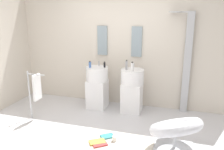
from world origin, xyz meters
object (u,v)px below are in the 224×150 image
object	(u,v)px
magazine_teal	(107,136)
soap_bottle_black	(105,65)
soap_bottle_white	(132,67)
magazine_red	(100,144)
soap_bottle_blue	(90,65)
lounge_chair	(176,130)
coffee_mug	(115,139)
towel_rack	(36,88)
pedestal_sink_right	(132,89)
magazine_ochre	(97,142)
soap_bottle_grey	(127,65)
pedestal_sink_left	(97,86)
shower_column	(187,61)

from	to	relation	value
magazine_teal	soap_bottle_black	world-z (taller)	soap_bottle_black
magazine_teal	soap_bottle_black	distance (m)	1.57
soap_bottle_white	magazine_red	bearing A→B (deg)	-100.18
soap_bottle_blue	soap_bottle_white	xyz separation A→B (m)	(0.91, -0.06, 0.02)
lounge_chair	coffee_mug	size ratio (longest dim) A/B	12.85
magazine_teal	towel_rack	bearing A→B (deg)	132.02
pedestal_sink_right	magazine_ochre	world-z (taller)	pedestal_sink_right
pedestal_sink_right	soap_bottle_grey	distance (m)	0.53
magazine_red	soap_bottle_white	distance (m)	1.62
pedestal_sink_left	magazine_teal	size ratio (longest dim) A/B	4.60
magazine_ochre	soap_bottle_blue	distance (m)	1.72
magazine_teal	soap_bottle_grey	distance (m)	1.49
shower_column	magazine_ochre	size ratio (longest dim) A/B	8.17
shower_column	soap_bottle_black	distance (m)	1.66
soap_bottle_blue	soap_bottle_white	world-z (taller)	soap_bottle_white
towel_rack	magazine_teal	distance (m)	1.67
shower_column	towel_rack	xyz separation A→B (m)	(-2.72, -1.18, -0.45)
lounge_chair	soap_bottle_grey	xyz separation A→B (m)	(-1.04, 1.21, 0.65)
magazine_ochre	soap_bottle_blue	size ratio (longest dim) A/B	1.80
coffee_mug	soap_bottle_blue	size ratio (longest dim) A/B	0.62
soap_bottle_grey	soap_bottle_white	xyz separation A→B (m)	(0.14, -0.11, -0.00)
pedestal_sink_right	magazine_red	xyz separation A→B (m)	(-0.21, -1.41, -0.47)
soap_bottle_white	coffee_mug	bearing A→B (deg)	-91.84
towel_rack	soap_bottle_black	distance (m)	1.44
towel_rack	soap_bottle_grey	distance (m)	1.82
soap_bottle_black	magazine_teal	bearing A→B (deg)	-69.72
soap_bottle_black	soap_bottle_white	xyz separation A→B (m)	(0.62, -0.16, 0.03)
magazine_red	soap_bottle_white	xyz separation A→B (m)	(0.23, 1.27, 0.97)
magazine_red	soap_bottle_grey	world-z (taller)	soap_bottle_grey
coffee_mug	soap_bottle_black	distance (m)	1.66
magazine_red	soap_bottle_grey	xyz separation A→B (m)	(0.09, 1.38, 0.98)
coffee_mug	magazine_teal	bearing A→B (deg)	150.46
magazine_teal	magazine_ochre	world-z (taller)	magazine_ochre
soap_bottle_white	pedestal_sink_right	bearing A→B (deg)	99.34
towel_rack	soap_bottle_grey	size ratio (longest dim) A/B	4.80
towel_rack	soap_bottle_blue	xyz separation A→B (m)	(0.80, 0.79, 0.34)
pedestal_sink_left	magazine_ochre	xyz separation A→B (m)	(0.50, -1.37, -0.47)
soap_bottle_black	soap_bottle_blue	world-z (taller)	soap_bottle_blue
pedestal_sink_left	coffee_mug	world-z (taller)	pedestal_sink_left
shower_column	lounge_chair	bearing A→B (deg)	-94.00
shower_column	soap_bottle_grey	distance (m)	1.20
magazine_red	soap_bottle_grey	bearing A→B (deg)	48.72
pedestal_sink_right	lounge_chair	xyz separation A→B (m)	(0.92, -1.24, -0.14)
lounge_chair	magazine_red	distance (m)	1.19
lounge_chair	towel_rack	size ratio (longest dim) A/B	1.16
coffee_mug	soap_bottle_white	bearing A→B (deg)	88.16
coffee_mug	soap_bottle_blue	xyz separation A→B (m)	(-0.87, 1.16, 0.92)
magazine_ochre	magazine_teal	bearing A→B (deg)	32.33
pedestal_sink_right	shower_column	bearing A→B (deg)	17.18
towel_rack	magazine_teal	xyz separation A→B (m)	(1.52, -0.29, -0.61)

